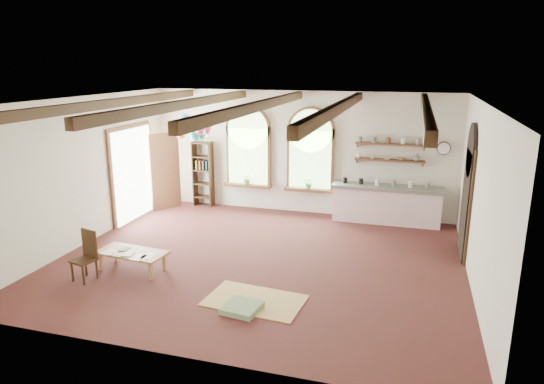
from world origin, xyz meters
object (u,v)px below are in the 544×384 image
at_px(coffee_table, 132,254).
at_px(balloon_cluster, 195,127).
at_px(kitchen_counter, 386,204).
at_px(side_chair, 85,266).

xyz_separation_m(coffee_table, balloon_cluster, (-0.21, 3.46, 2.00)).
bearing_deg(coffee_table, kitchen_counter, 44.04).
bearing_deg(side_chair, coffee_table, 46.49).
distance_m(coffee_table, side_chair, 0.87).
height_order(coffee_table, balloon_cluster, balloon_cluster).
xyz_separation_m(kitchen_counter, coffee_table, (-4.50, -4.35, -0.14)).
relative_size(kitchen_counter, coffee_table, 1.92).
bearing_deg(coffee_table, side_chair, -133.51).
xyz_separation_m(kitchen_counter, balloon_cluster, (-4.71, -0.90, 1.86)).
bearing_deg(coffee_table, balloon_cluster, 93.40).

